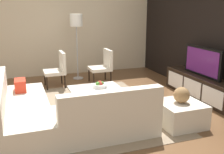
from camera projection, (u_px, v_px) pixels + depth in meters
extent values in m
plane|color=brown|center=(95.00, 112.00, 5.07)|extent=(14.00, 14.00, 0.00)
cube|color=black|center=(217.00, 33.00, 5.60)|extent=(6.40, 0.12, 2.80)
cube|color=beige|center=(70.00, 26.00, 7.69)|extent=(0.12, 5.20, 2.80)
cube|color=gray|center=(93.00, 110.00, 5.16)|extent=(3.33, 2.52, 0.01)
cube|color=black|center=(200.00, 87.00, 5.79)|extent=(2.09, 0.43, 0.50)
cube|color=white|center=(175.00, 80.00, 6.30)|extent=(0.59, 0.01, 0.35)
cube|color=white|center=(192.00, 88.00, 5.72)|extent=(0.59, 0.01, 0.35)
cube|color=white|center=(212.00, 97.00, 5.14)|extent=(0.59, 0.01, 0.35)
cube|color=black|center=(203.00, 61.00, 5.65)|extent=(1.15, 0.05, 0.62)
cube|color=#591E66|center=(201.00, 62.00, 5.64)|extent=(1.03, 0.01, 0.52)
cube|color=beige|center=(23.00, 115.00, 4.41)|extent=(2.28, 0.85, 0.41)
cube|color=beige|center=(105.00, 121.00, 4.15)|extent=(0.85, 1.55, 0.41)
cube|color=beige|center=(112.00, 104.00, 3.74)|extent=(0.18, 1.55, 0.40)
cube|color=red|center=(20.00, 85.00, 4.95)|extent=(0.36, 0.20, 0.22)
cube|color=red|center=(128.00, 104.00, 4.22)|extent=(0.60, 0.44, 0.06)
cube|color=black|center=(98.00, 101.00, 5.15)|extent=(0.86, 0.80, 0.33)
cube|color=white|center=(98.00, 92.00, 5.10)|extent=(1.08, 1.01, 0.05)
cylinder|color=black|center=(45.00, 78.00, 6.76)|extent=(0.04, 0.04, 0.38)
cylinder|color=black|center=(47.00, 83.00, 6.32)|extent=(0.04, 0.04, 0.38)
cylinder|color=black|center=(62.00, 76.00, 6.90)|extent=(0.04, 0.04, 0.38)
cylinder|color=black|center=(65.00, 81.00, 6.46)|extent=(0.04, 0.04, 0.38)
cube|color=beige|center=(54.00, 72.00, 6.56)|extent=(0.57, 0.51, 0.08)
cube|color=beige|center=(62.00, 61.00, 6.56)|extent=(0.57, 0.08, 0.45)
cylinder|color=#A5A5AA|center=(78.00, 78.00, 7.41)|extent=(0.28, 0.28, 0.02)
cylinder|color=#A5A5AA|center=(77.00, 53.00, 7.23)|extent=(0.03, 0.03, 1.41)
cylinder|color=white|center=(76.00, 20.00, 7.00)|extent=(0.33, 0.33, 0.32)
cube|color=beige|center=(180.00, 114.00, 4.46)|extent=(0.70, 0.70, 0.40)
cylinder|color=silver|center=(100.00, 86.00, 5.29)|extent=(0.28, 0.28, 0.07)
sphere|color=#B23326|center=(101.00, 84.00, 5.24)|extent=(0.07, 0.07, 0.07)
sphere|color=#4C8C33|center=(102.00, 83.00, 5.29)|extent=(0.08, 0.08, 0.08)
sphere|color=#B23326|center=(100.00, 83.00, 5.29)|extent=(0.10, 0.10, 0.10)
sphere|color=#4C8C33|center=(98.00, 84.00, 5.24)|extent=(0.09, 0.09, 0.09)
cylinder|color=black|center=(89.00, 74.00, 7.10)|extent=(0.04, 0.04, 0.38)
cylinder|color=black|center=(94.00, 79.00, 6.68)|extent=(0.04, 0.04, 0.38)
cylinder|color=black|center=(105.00, 73.00, 7.25)|extent=(0.04, 0.04, 0.38)
cylinder|color=black|center=(111.00, 77.00, 6.83)|extent=(0.04, 0.04, 0.38)
cube|color=beige|center=(100.00, 69.00, 6.92)|extent=(0.54, 0.54, 0.08)
cube|color=beige|center=(108.00, 58.00, 6.93)|extent=(0.54, 0.08, 0.45)
sphere|color=#997247|center=(182.00, 95.00, 4.37)|extent=(0.27, 0.27, 0.27)
cube|color=#1E232D|center=(96.00, 94.00, 4.85)|extent=(0.17, 0.14, 0.03)
cube|color=#2D516B|center=(95.00, 92.00, 4.84)|extent=(0.16, 0.13, 0.03)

